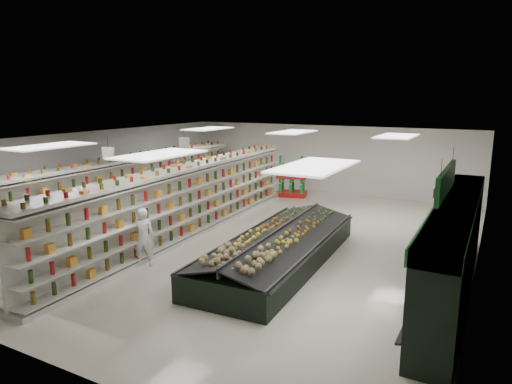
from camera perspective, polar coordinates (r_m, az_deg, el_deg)
The scene contains 16 objects.
floor at distance 15.22m, azimuth -1.69°, elevation -5.49°, with size 16.00×16.00×0.00m, color beige.
ceiling at distance 14.59m, azimuth -1.77°, elevation 6.59°, with size 14.00×16.00×0.02m, color white.
wall_back at distance 22.02m, azimuth 8.74°, elevation 4.07°, with size 14.00×0.02×3.20m, color silver.
wall_front at distance 9.08m, azimuth -28.11°, elevation -8.52°, with size 14.00×0.02×3.20m, color silver.
wall_left at distance 19.24m, azimuth -20.12°, elevation 2.36°, with size 0.02×16.00×3.20m, color silver.
wall_right at distance 12.93m, azimuth 26.30°, elevation -2.55°, with size 0.02×16.00×3.20m, color silver.
produce_wall_case at distance 11.59m, azimuth 23.50°, elevation -5.71°, with size 0.93×8.00×2.20m.
aisle_sign_near at distance 15.41m, azimuth -17.98°, elevation 4.63°, with size 0.52×0.06×0.75m.
aisle_sign_far at distance 18.39m, azimuth -8.96°, elevation 6.15°, with size 0.52×0.06×0.75m.
hortifruti_banner at distance 11.29m, azimuth 22.65°, elevation 1.29°, with size 0.12×3.20×0.95m.
gondola_left at distance 18.15m, azimuth -15.70°, elevation 0.29°, with size 1.18×13.03×2.26m.
gondola_center at distance 15.29m, azimuth -8.55°, elevation -1.41°, with size 1.58×13.40×2.32m.
produce_island at distance 12.70m, azimuth 2.87°, elevation -6.90°, with size 2.74×6.86×1.01m.
soda_endcap at distance 21.06m, azimuth 4.53°, elevation 1.73°, with size 1.54×1.22×1.74m.
shopper_main at distance 12.73m, azimuth -13.92°, elevation -5.47°, with size 0.60×0.39×1.65m, color white.
shopper_background at distance 21.30m, azimuth -4.80°, elevation 2.00°, with size 0.88×0.54×1.80m, color tan.
Camera 1 is at (7.26, -12.58, 4.55)m, focal length 32.00 mm.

